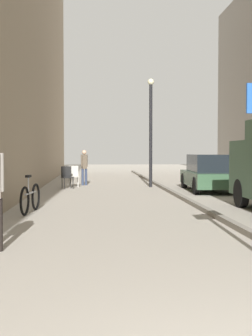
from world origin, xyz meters
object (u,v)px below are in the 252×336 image
(parked_car, at_px, (210,173))
(cafe_chair_near_window, at_px, (74,175))
(pedestrian_mid_block, at_px, (84,165))
(cafe_chair_by_doorway, at_px, (67,176))
(lamp_post, at_px, (151,125))
(bicycle_leaning, at_px, (30,198))

(parked_car, relative_size, cafe_chair_near_window, 4.55)
(pedestrian_mid_block, relative_size, cafe_chair_by_doorway, 1.75)
(parked_car, height_order, lamp_post, lamp_post)
(pedestrian_mid_block, height_order, parked_car, pedestrian_mid_block)
(pedestrian_mid_block, distance_m, cafe_chair_near_window, 1.24)
(bicycle_leaning, height_order, cafe_chair_by_doorway, bicycle_leaning)
(cafe_chair_near_window, bearing_deg, bicycle_leaning, 76.34)
(lamp_post, relative_size, bicycle_leaning, 2.70)
(lamp_post, distance_m, bicycle_leaning, 9.33)
(cafe_chair_near_window, bearing_deg, parked_car, 148.51)
(lamp_post, height_order, bicycle_leaning, lamp_post)
(parked_car, distance_m, cafe_chair_by_doorway, 5.98)
(cafe_chair_near_window, bearing_deg, pedestrian_mid_block, -120.92)
(bicycle_leaning, bearing_deg, cafe_chair_near_window, 92.32)
(pedestrian_mid_block, height_order, bicycle_leaning, pedestrian_mid_block)
(lamp_post, xyz_separation_m, bicycle_leaning, (-4.11, -8.04, -2.34))
(pedestrian_mid_block, height_order, cafe_chair_near_window, pedestrian_mid_block)
(bicycle_leaning, relative_size, cafe_chair_near_window, 1.88)
(parked_car, bearing_deg, pedestrian_mid_block, 148.78)
(lamp_post, bearing_deg, parked_car, -45.21)
(parked_car, xyz_separation_m, bicycle_leaning, (-6.23, -5.90, -0.33))
(cafe_chair_near_window, xyz_separation_m, cafe_chair_by_doorway, (-0.25, -0.70, 0.00))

